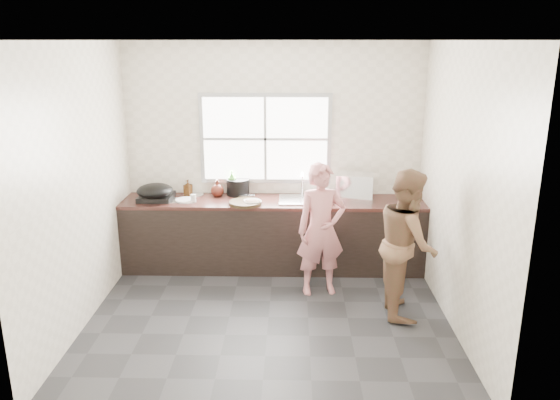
{
  "coord_description": "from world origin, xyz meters",
  "views": [
    {
      "loc": [
        0.23,
        -4.97,
        2.7
      ],
      "look_at": [
        0.1,
        0.65,
        1.05
      ],
      "focal_mm": 35.0,
      "sensor_mm": 36.0,
      "label": 1
    }
  ],
  "objects_px": {
    "person_side": "(407,243)",
    "glass_jar": "(193,198)",
    "plate_food": "(186,200)",
    "cutting_board": "(245,203)",
    "woman": "(321,234)",
    "bowl_mince": "(253,202)",
    "pot_lid_left": "(170,200)",
    "bottle_brown_short": "(217,189)",
    "bowl_held": "(328,199)",
    "pot_lid_right": "(194,195)",
    "burner": "(156,197)",
    "bottle_green": "(232,183)",
    "wok": "(155,191)",
    "black_pot": "(238,187)",
    "bowl_crabs": "(321,199)",
    "dish_rack": "(355,187)",
    "bottle_brown_tall": "(188,188)"
  },
  "relations": [
    {
      "from": "pot_lid_left",
      "to": "person_side",
      "type": "bearing_deg",
      "value": -22.08
    },
    {
      "from": "glass_jar",
      "to": "bowl_crabs",
      "type": "bearing_deg",
      "value": 2.45
    },
    {
      "from": "pot_lid_left",
      "to": "plate_food",
      "type": "bearing_deg",
      "value": 2.03
    },
    {
      "from": "pot_lid_left",
      "to": "pot_lid_right",
      "type": "xyz_separation_m",
      "value": [
        0.24,
        0.25,
        -0.0
      ]
    },
    {
      "from": "bowl_mince",
      "to": "dish_rack",
      "type": "distance_m",
      "value": 1.23
    },
    {
      "from": "bowl_held",
      "to": "pot_lid_right",
      "type": "height_order",
      "value": "bowl_held"
    },
    {
      "from": "bowl_mince",
      "to": "pot_lid_left",
      "type": "distance_m",
      "value": 1.0
    },
    {
      "from": "bottle_brown_tall",
      "to": "burner",
      "type": "height_order",
      "value": "bottle_brown_tall"
    },
    {
      "from": "woman",
      "to": "bottle_brown_short",
      "type": "relative_size",
      "value": 7.19
    },
    {
      "from": "black_pot",
      "to": "pot_lid_left",
      "type": "relative_size",
      "value": 1.08
    },
    {
      "from": "person_side",
      "to": "plate_food",
      "type": "relative_size",
      "value": 6.1
    },
    {
      "from": "wok",
      "to": "person_side",
      "type": "bearing_deg",
      "value": -20.02
    },
    {
      "from": "bottle_green",
      "to": "pot_lid_left",
      "type": "relative_size",
      "value": 1.2
    },
    {
      "from": "bowl_mince",
      "to": "burner",
      "type": "height_order",
      "value": "burner"
    },
    {
      "from": "woman",
      "to": "wok",
      "type": "bearing_deg",
      "value": 151.91
    },
    {
      "from": "woman",
      "to": "burner",
      "type": "height_order",
      "value": "woman"
    },
    {
      "from": "cutting_board",
      "to": "woman",
      "type": "bearing_deg",
      "value": -30.24
    },
    {
      "from": "woman",
      "to": "plate_food",
      "type": "bearing_deg",
      "value": 146.76
    },
    {
      "from": "bottle_green",
      "to": "burner",
      "type": "xyz_separation_m",
      "value": [
        -0.89,
        -0.23,
        -0.12
      ]
    },
    {
      "from": "bottle_brown_short",
      "to": "pot_lid_left",
      "type": "distance_m",
      "value": 0.59
    },
    {
      "from": "bottle_brown_short",
      "to": "cutting_board",
      "type": "bearing_deg",
      "value": -42.95
    },
    {
      "from": "woman",
      "to": "pot_lid_right",
      "type": "relative_size",
      "value": 5.56
    },
    {
      "from": "bowl_held",
      "to": "wok",
      "type": "relative_size",
      "value": 0.52
    },
    {
      "from": "black_pot",
      "to": "burner",
      "type": "xyz_separation_m",
      "value": [
        -0.96,
        -0.23,
        -0.07
      ]
    },
    {
      "from": "bowl_mince",
      "to": "bottle_brown_tall",
      "type": "xyz_separation_m",
      "value": [
        -0.83,
        0.41,
        0.06
      ]
    },
    {
      "from": "bottle_brown_short",
      "to": "black_pot",
      "type": "bearing_deg",
      "value": 16.05
    },
    {
      "from": "woman",
      "to": "cutting_board",
      "type": "distance_m",
      "value": 1.02
    },
    {
      "from": "cutting_board",
      "to": "bowl_held",
      "type": "height_order",
      "value": "bowl_held"
    },
    {
      "from": "wok",
      "to": "pot_lid_right",
      "type": "bearing_deg",
      "value": 36.92
    },
    {
      "from": "person_side",
      "to": "dish_rack",
      "type": "xyz_separation_m",
      "value": [
        -0.41,
        1.15,
        0.27
      ]
    },
    {
      "from": "bottle_brown_tall",
      "to": "burner",
      "type": "distance_m",
      "value": 0.41
    },
    {
      "from": "burner",
      "to": "black_pot",
      "type": "bearing_deg",
      "value": 13.32
    },
    {
      "from": "woman",
      "to": "pot_lid_left",
      "type": "distance_m",
      "value": 1.89
    },
    {
      "from": "cutting_board",
      "to": "wok",
      "type": "relative_size",
      "value": 0.89
    },
    {
      "from": "bottle_green",
      "to": "plate_food",
      "type": "bearing_deg",
      "value": -151.43
    },
    {
      "from": "bottle_green",
      "to": "bottle_brown_short",
      "type": "relative_size",
      "value": 1.62
    },
    {
      "from": "pot_lid_left",
      "to": "burner",
      "type": "bearing_deg",
      "value": 160.22
    },
    {
      "from": "black_pot",
      "to": "bottle_brown_short",
      "type": "height_order",
      "value": "black_pot"
    },
    {
      "from": "bowl_held",
      "to": "bottle_brown_tall",
      "type": "bearing_deg",
      "value": 170.25
    },
    {
      "from": "bottle_brown_tall",
      "to": "pot_lid_left",
      "type": "relative_size",
      "value": 0.65
    },
    {
      "from": "bowl_mince",
      "to": "dish_rack",
      "type": "bearing_deg",
      "value": 10.12
    },
    {
      "from": "person_side",
      "to": "cutting_board",
      "type": "distance_m",
      "value": 1.94
    },
    {
      "from": "woman",
      "to": "bottle_green",
      "type": "xyz_separation_m",
      "value": [
        -1.06,
        0.92,
        0.33
      ]
    },
    {
      "from": "person_side",
      "to": "glass_jar",
      "type": "height_order",
      "value": "person_side"
    },
    {
      "from": "bottle_brown_short",
      "to": "glass_jar",
      "type": "distance_m",
      "value": 0.37
    },
    {
      "from": "person_side",
      "to": "bowl_crabs",
      "type": "relative_size",
      "value": 8.02
    },
    {
      "from": "dish_rack",
      "to": "plate_food",
      "type": "bearing_deg",
      "value": -168.35
    },
    {
      "from": "plate_food",
      "to": "bowl_crabs",
      "type": "bearing_deg",
      "value": 0.66
    },
    {
      "from": "plate_food",
      "to": "bowl_mince",
      "type": "bearing_deg",
      "value": -8.95
    },
    {
      "from": "cutting_board",
      "to": "bottle_brown_tall",
      "type": "xyz_separation_m",
      "value": [
        -0.75,
        0.42,
        0.06
      ]
    }
  ]
}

